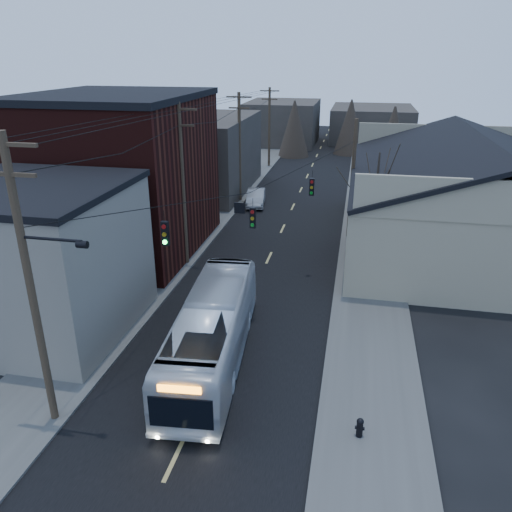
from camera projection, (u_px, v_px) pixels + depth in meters
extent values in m
plane|color=black|center=(151.00, 509.00, 14.82)|extent=(160.00, 160.00, 0.00)
cube|color=black|center=(290.00, 213.00, 42.03)|extent=(9.00, 110.00, 0.02)
cube|color=#474744|center=(215.00, 208.00, 43.21)|extent=(4.00, 110.00, 0.12)
cube|color=#474744|center=(368.00, 218.00, 40.81)|extent=(4.00, 110.00, 0.12)
cube|color=slate|center=(39.00, 262.00, 23.32)|extent=(8.00, 8.00, 7.00)
cube|color=black|center=(121.00, 177.00, 32.91)|extent=(10.00, 12.00, 10.00)
cube|color=#35302A|center=(201.00, 155.00, 47.90)|extent=(9.00, 14.00, 7.00)
cube|color=gray|center=(469.00, 211.00, 34.15)|extent=(16.00, 20.00, 5.00)
cube|color=black|center=(415.00, 154.00, 33.45)|extent=(8.16, 20.60, 2.86)
cube|color=#35302A|center=(283.00, 122.00, 73.75)|extent=(10.00, 12.00, 6.00)
cube|color=#35302A|center=(372.00, 124.00, 76.08)|extent=(12.00, 14.00, 5.00)
cone|color=black|center=(374.00, 212.00, 30.40)|extent=(0.40, 0.40, 7.20)
cylinder|color=#382B1E|center=(32.00, 292.00, 16.48)|extent=(0.28, 0.28, 10.50)
cube|color=#382B1E|center=(3.00, 144.00, 14.64)|extent=(2.20, 0.12, 0.12)
cylinder|color=#382B1E|center=(183.00, 188.00, 30.18)|extent=(0.28, 0.28, 10.00)
cube|color=#382B1E|center=(178.00, 109.00, 28.44)|extent=(2.20, 0.12, 0.12)
cylinder|color=#382B1E|center=(240.00, 149.00, 43.88)|extent=(0.28, 0.28, 9.50)
cube|color=#382B1E|center=(239.00, 97.00, 42.23)|extent=(2.20, 0.12, 0.12)
cylinder|color=#382B1E|center=(269.00, 128.00, 57.58)|extent=(0.28, 0.28, 9.00)
cube|color=#382B1E|center=(270.00, 91.00, 56.03)|extent=(2.20, 0.12, 0.12)
cylinder|color=#382B1E|center=(352.00, 181.00, 34.97)|extent=(0.28, 0.28, 8.50)
cube|color=black|center=(165.00, 233.00, 19.74)|extent=(0.28, 0.20, 1.00)
cube|color=black|center=(253.00, 218.00, 23.57)|extent=(0.28, 0.20, 1.00)
cube|color=black|center=(312.00, 187.00, 28.57)|extent=(0.28, 0.20, 1.00)
imported|color=silver|center=(212.00, 331.00, 21.39)|extent=(3.45, 10.98, 3.01)
imported|color=#94979B|center=(256.00, 197.00, 44.10)|extent=(2.04, 4.42, 1.40)
cylinder|color=black|center=(360.00, 429.00, 17.40)|extent=(0.23, 0.23, 0.59)
sphere|color=black|center=(360.00, 422.00, 17.28)|extent=(0.25, 0.25, 0.25)
cylinder|color=black|center=(360.00, 428.00, 17.38)|extent=(0.35, 0.13, 0.12)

